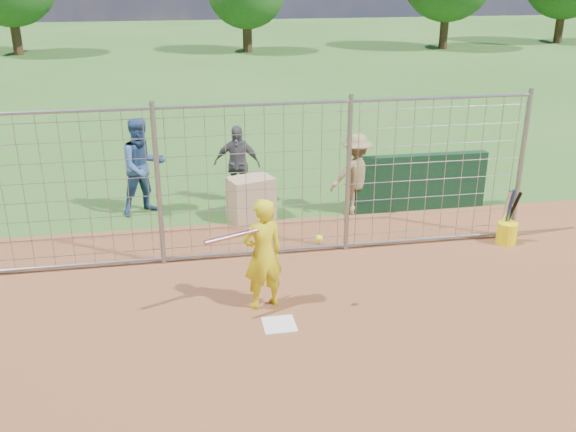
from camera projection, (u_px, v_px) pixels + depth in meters
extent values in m
plane|color=#2D591E|center=(277.00, 318.00, 8.68)|extent=(100.00, 100.00, 0.00)
cube|color=silver|center=(279.00, 325.00, 8.49)|extent=(0.43, 0.43, 0.02)
cube|color=#11381E|center=(420.00, 182.00, 12.34)|extent=(2.60, 0.20, 1.10)
imported|color=#D5C712|center=(263.00, 254.00, 8.68)|extent=(0.67, 0.54, 1.59)
imported|color=navy|center=(143.00, 166.00, 12.03)|extent=(1.10, 1.00, 1.84)
imported|color=#505055|center=(237.00, 164.00, 12.63)|extent=(0.99, 0.62, 1.57)
imported|color=olive|center=(356.00, 174.00, 12.06)|extent=(1.10, 0.77, 1.55)
cube|color=tan|center=(251.00, 198.00, 11.92)|extent=(0.93, 0.77, 0.80)
cylinder|color=silver|center=(234.00, 236.00, 8.26)|extent=(0.82, 0.39, 0.06)
sphere|color=#DEF71A|center=(319.00, 239.00, 8.45)|extent=(0.10, 0.10, 0.10)
cylinder|color=#FEEA0D|center=(507.00, 233.00, 10.92)|extent=(0.34, 0.34, 0.38)
cylinder|color=silver|center=(505.00, 213.00, 10.82)|extent=(0.07, 0.25, 0.84)
cylinder|color=navy|center=(509.00, 212.00, 10.83)|extent=(0.06, 0.18, 0.85)
cylinder|color=black|center=(512.00, 212.00, 10.84)|extent=(0.12, 0.36, 0.81)
cylinder|color=gray|center=(158.00, 186.00, 9.78)|extent=(0.08, 0.08, 2.60)
cylinder|color=gray|center=(348.00, 176.00, 10.28)|extent=(0.08, 0.08, 2.60)
cylinder|color=gray|center=(521.00, 166.00, 10.78)|extent=(0.08, 0.08, 2.60)
cylinder|color=gray|center=(254.00, 105.00, 9.59)|extent=(9.00, 0.05, 0.05)
cylinder|color=gray|center=(257.00, 252.00, 10.48)|extent=(9.00, 0.05, 0.05)
cube|color=gray|center=(256.00, 184.00, 10.05)|extent=(9.00, 0.02, 2.50)
cylinder|color=#3F2B19|center=(15.00, 30.00, 33.28)|extent=(0.50, 0.50, 2.52)
cylinder|color=#3F2B19|center=(247.00, 32.00, 34.42)|extent=(0.50, 0.50, 2.16)
cylinder|color=#3F2B19|center=(444.00, 25.00, 35.70)|extent=(0.50, 0.50, 2.59)
cylinder|color=#3F2B19|center=(560.00, 22.00, 38.43)|extent=(0.50, 0.50, 2.45)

